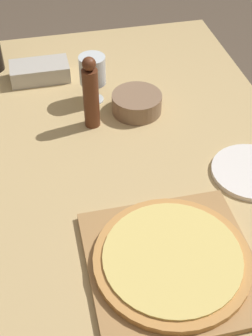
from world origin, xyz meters
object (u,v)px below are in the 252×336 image
pepper_mill (91,94)px  small_bowl (137,103)px  pizza (172,259)px  wine_glass (92,71)px

pepper_mill → small_bowl: bearing=14.1°
pizza → wine_glass: (-0.06, 0.67, 0.08)m
pepper_mill → pizza: bearing=-81.2°
pizza → wine_glass: bearing=95.0°
wine_glass → small_bowl: (0.12, -0.09, -0.08)m
pepper_mill → wine_glass: pepper_mill is taller
pepper_mill → small_bowl: size_ratio=1.47×
pizza → wine_glass: wine_glass is taller
wine_glass → small_bowl: size_ratio=1.01×
wine_glass → pizza: bearing=-85.0°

